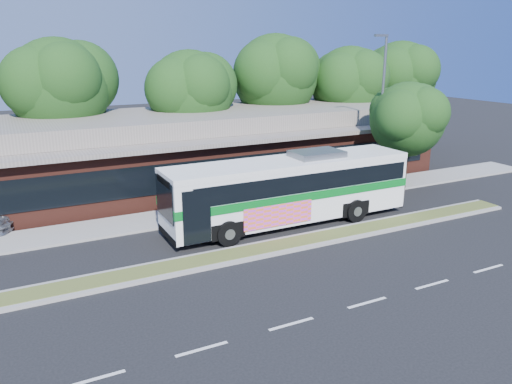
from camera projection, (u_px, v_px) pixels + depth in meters
ground at (292, 251)px, 21.26m from camera, size 120.00×120.00×0.00m
median_strip at (285, 245)px, 21.75m from camera, size 26.00×1.10×0.15m
sidewalk at (230, 208)px, 26.72m from camera, size 44.00×2.60×0.12m
plaza_building at (188, 149)px, 31.78m from camera, size 33.20×11.20×4.45m
lamp_post at (381, 109)px, 29.18m from camera, size 0.93×0.18×9.07m
tree_bg_b at (66, 85)px, 30.51m from camera, size 6.69×6.00×9.00m
tree_bg_c at (195, 90)px, 33.26m from camera, size 6.24×5.60×8.26m
tree_bg_d at (280, 75)px, 36.96m from camera, size 6.91×6.20×9.37m
tree_bg_e at (352, 82)px, 38.88m from camera, size 6.47×5.80×8.50m
tree_bg_f at (402, 75)px, 42.26m from camera, size 6.69×6.00×8.92m
transit_bus at (290, 185)px, 24.15m from camera, size 12.47×2.97×3.49m
sidewalk_tree at (410, 117)px, 29.58m from camera, size 4.90×4.40×6.47m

